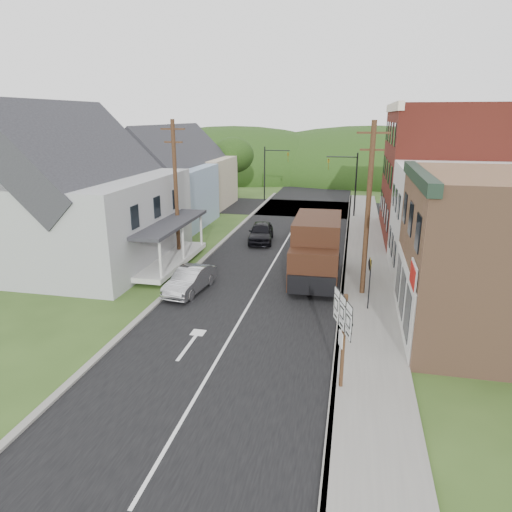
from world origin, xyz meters
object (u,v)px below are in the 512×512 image
Objects in this scene: delivery_van at (316,250)px; silver_sedan at (190,280)px; route_sign_cluster at (343,328)px; dark_sedan at (261,232)px; warning_sign at (370,276)px.

silver_sedan is at bearing -153.43° from delivery_van.
route_sign_cluster is at bearing -81.93° from delivery_van.
dark_sedan is 19.90m from route_sign_cluster.
delivery_van is at bearing 80.97° from route_sign_cluster.
route_sign_cluster reaches higher than warning_sign.
dark_sedan is 1.64× the size of warning_sign.
warning_sign is (7.67, -11.61, 1.10)m from dark_sedan.
dark_sedan reaches higher than silver_sedan.
route_sign_cluster is (6.59, -18.71, 1.63)m from dark_sedan.
silver_sedan is 1.53× the size of warning_sign.
delivery_van is at bearing -64.91° from dark_sedan.
delivery_van is 1.90× the size of route_sign_cluster.
silver_sedan is at bearing 118.71° from route_sign_cluster.
warning_sign is (2.89, -4.02, 0.02)m from delivery_van.
silver_sedan is 11.12m from dark_sedan.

